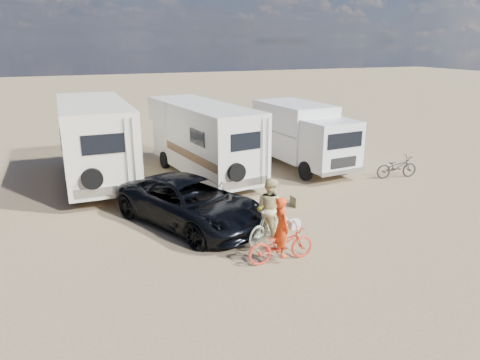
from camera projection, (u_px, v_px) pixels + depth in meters
name	position (u px, v px, depth m)	size (l,w,h in m)	color
ground	(287.00, 237.00, 12.91)	(140.00, 140.00, 0.00)	#967D59
rv_main	(203.00, 141.00, 18.30)	(2.15, 6.82, 3.03)	silver
rv_left	(96.00, 143.00, 17.41)	(2.46, 6.63, 3.24)	white
box_truck	(304.00, 137.00, 19.65)	(2.23, 5.51, 2.79)	silver
dark_suv	(191.00, 202.00, 13.64)	(2.39, 5.19, 1.44)	black
bike_man	(281.00, 244.00, 11.37)	(0.63, 1.81, 0.95)	red
bike_woman	(270.00, 226.00, 12.43)	(0.48, 1.70, 1.02)	beige
rider_man	(281.00, 233.00, 11.28)	(0.57, 0.38, 1.57)	#F23E12
rider_woman	(270.00, 214.00, 12.33)	(0.84, 0.65, 1.72)	#D7CA88
bike_parked	(397.00, 167.00, 18.39)	(0.62, 1.78, 0.93)	#242624
cooler	(251.00, 183.00, 17.20)	(0.52, 0.38, 0.42)	#1C5E83
crate	(299.00, 201.00, 15.32)	(0.45, 0.45, 0.36)	olive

